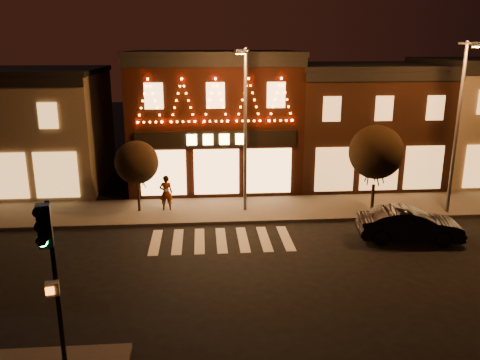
{
  "coord_description": "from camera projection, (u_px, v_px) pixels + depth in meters",
  "views": [
    {
      "loc": [
        -0.81,
        -16.85,
        8.74
      ],
      "look_at": [
        0.86,
        4.0,
        2.86
      ],
      "focal_mm": 36.49,
      "sensor_mm": 36.0,
      "label": 1
    }
  ],
  "objects": [
    {
      "name": "sidewalk_far",
      "position": [
        255.0,
        209.0,
        26.4
      ],
      "size": [
        44.0,
        4.0,
        0.15
      ],
      "primitive_type": "cube",
      "color": "#47423D",
      "rests_on": "ground"
    },
    {
      "name": "building_right_a",
      "position": [
        360.0,
        123.0,
        31.73
      ],
      "size": [
        9.2,
        8.28,
        7.5
      ],
      "color": "#361C13",
      "rests_on": "ground"
    },
    {
      "name": "building_pulp",
      "position": [
        214.0,
        118.0,
        30.88
      ],
      "size": [
        10.2,
        8.34,
        8.3
      ],
      "color": "black",
      "rests_on": "ground"
    },
    {
      "name": "tree_right",
      "position": [
        376.0,
        152.0,
        24.83
      ],
      "size": [
        2.77,
        2.77,
        4.62
      ],
      "rotation": [
        0.0,
        0.0,
        0.11
      ],
      "color": "black",
      "rests_on": "sidewalk_far"
    },
    {
      "name": "building_left",
      "position": [
        3.0,
        129.0,
        30.03
      ],
      "size": [
        12.2,
        8.28,
        7.3
      ],
      "color": "#756553",
      "rests_on": "ground"
    },
    {
      "name": "tree_left",
      "position": [
        137.0,
        162.0,
        25.23
      ],
      "size": [
        2.26,
        2.26,
        3.77
      ],
      "rotation": [
        0.0,
        0.0,
        0.02
      ],
      "color": "black",
      "rests_on": "sidewalk_far"
    },
    {
      "name": "dark_sedan",
      "position": [
        410.0,
        225.0,
        22.22
      ],
      "size": [
        4.8,
        2.22,
        1.52
      ],
      "primitive_type": "imported",
      "rotation": [
        0.0,
        0.0,
        1.43
      ],
      "color": "black",
      "rests_on": "ground"
    },
    {
      "name": "pedestrian",
      "position": [
        166.0,
        193.0,
        25.82
      ],
      "size": [
        0.73,
        0.52,
        1.91
      ],
      "primitive_type": "imported",
      "rotation": [
        0.0,
        0.0,
        3.23
      ],
      "color": "gray",
      "rests_on": "sidewalk_far"
    },
    {
      "name": "streetlamp_mid",
      "position": [
        245.0,
        119.0,
        24.54
      ],
      "size": [
        0.76,
        1.92,
        8.39
      ],
      "rotation": [
        0.0,
        0.0,
        0.23
      ],
      "color": "#59595E",
      "rests_on": "sidewalk_far"
    },
    {
      "name": "ground",
      "position": [
        226.0,
        281.0,
        18.59
      ],
      "size": [
        120.0,
        120.0,
        0.0
      ],
      "primitive_type": "plane",
      "color": "black",
      "rests_on": "ground"
    },
    {
      "name": "streetlamp_right",
      "position": [
        460.0,
        116.0,
        24.19
      ],
      "size": [
        0.8,
        1.99,
        8.71
      ],
      "rotation": [
        0.0,
        0.0,
        0.24
      ],
      "color": "#59595E",
      "rests_on": "sidewalk_far"
    },
    {
      "name": "traffic_signal_near",
      "position": [
        50.0,
        256.0,
        12.32
      ],
      "size": [
        0.39,
        0.51,
        4.83
      ],
      "rotation": [
        0.0,
        0.0,
        0.21
      ],
      "color": "black",
      "rests_on": "sidewalk_near"
    }
  ]
}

